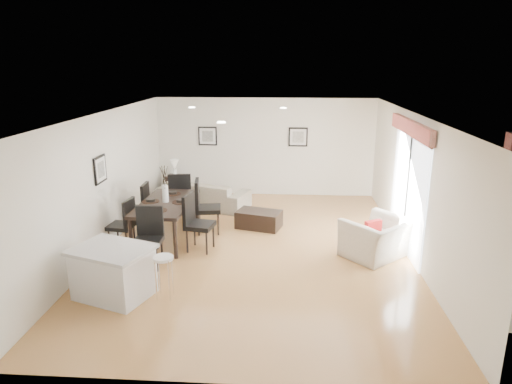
# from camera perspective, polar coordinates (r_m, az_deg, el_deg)

# --- Properties ---
(ground) EXTENTS (8.00, 8.00, 0.00)m
(ground) POSITION_cam_1_polar(r_m,az_deg,el_deg) (9.24, -0.03, -7.17)
(ground) COLOR tan
(ground) RESTS_ON ground
(wall_back) EXTENTS (6.00, 0.04, 2.70)m
(wall_back) POSITION_cam_1_polar(r_m,az_deg,el_deg) (12.70, 1.17, 5.61)
(wall_back) COLOR white
(wall_back) RESTS_ON ground
(wall_front) EXTENTS (6.00, 0.04, 2.70)m
(wall_front) POSITION_cam_1_polar(r_m,az_deg,el_deg) (5.06, -3.10, -10.86)
(wall_front) COLOR white
(wall_front) RESTS_ON ground
(wall_left) EXTENTS (0.04, 8.00, 2.70)m
(wall_left) POSITION_cam_1_polar(r_m,az_deg,el_deg) (9.48, -18.45, 1.20)
(wall_left) COLOR white
(wall_left) RESTS_ON ground
(wall_right) EXTENTS (0.04, 8.00, 2.70)m
(wall_right) POSITION_cam_1_polar(r_m,az_deg,el_deg) (9.11, 19.14, 0.57)
(wall_right) COLOR white
(wall_right) RESTS_ON ground
(ceiling) EXTENTS (6.00, 8.00, 0.02)m
(ceiling) POSITION_cam_1_polar(r_m,az_deg,el_deg) (8.55, -0.04, 9.72)
(ceiling) COLOR white
(ceiling) RESTS_ON wall_back
(sofa) EXTENTS (2.50, 1.59, 0.68)m
(sofa) POSITION_cam_1_polar(r_m,az_deg,el_deg) (11.87, -6.57, -0.23)
(sofa) COLOR #9D947F
(sofa) RESTS_ON ground
(armchair) EXTENTS (1.55, 1.54, 0.76)m
(armchair) POSITION_cam_1_polar(r_m,az_deg,el_deg) (9.08, 14.87, -5.59)
(armchair) COLOR beige
(armchair) RESTS_ON ground
(dining_table) EXTENTS (1.06, 2.03, 0.83)m
(dining_table) POSITION_cam_1_polar(r_m,az_deg,el_deg) (9.66, -11.19, -1.70)
(dining_table) COLOR black
(dining_table) RESTS_ON ground
(dining_chair_wnear) EXTENTS (0.51, 0.51, 1.03)m
(dining_chair_wnear) POSITION_cam_1_polar(r_m,az_deg,el_deg) (9.46, -16.09, -3.51)
(dining_chair_wnear) COLOR black
(dining_chair_wnear) RESTS_ON ground
(dining_chair_wfar) EXTENTS (0.49, 0.49, 1.08)m
(dining_chair_wfar) POSITION_cam_1_polar(r_m,az_deg,el_deg) (10.36, -14.23, -1.53)
(dining_chair_wfar) COLOR black
(dining_chair_wfar) RESTS_ON ground
(dining_chair_enear) EXTENTS (0.60, 0.60, 1.15)m
(dining_chair_enear) POSITION_cam_1_polar(r_m,az_deg,el_deg) (9.09, -7.63, -3.37)
(dining_chair_enear) COLOR black
(dining_chair_enear) RESTS_ON ground
(dining_chair_efar) EXTENTS (0.60, 0.60, 1.19)m
(dining_chair_efar) POSITION_cam_1_polar(r_m,az_deg,el_deg) (9.99, -6.58, -1.42)
(dining_chair_efar) COLOR black
(dining_chair_efar) RESTS_ON ground
(dining_chair_head) EXTENTS (0.51, 0.51, 1.11)m
(dining_chair_head) POSITION_cam_1_polar(r_m,az_deg,el_deg) (8.58, -13.24, -5.04)
(dining_chair_head) COLOR black
(dining_chair_head) RESTS_ON ground
(dining_chair_foot) EXTENTS (0.60, 0.60, 1.15)m
(dining_chair_foot) POSITION_cam_1_polar(r_m,az_deg,el_deg) (10.83, -9.43, -0.26)
(dining_chair_foot) COLOR black
(dining_chair_foot) RESTS_ON ground
(vase) EXTENTS (0.99, 1.52, 0.77)m
(vase) POSITION_cam_1_polar(r_m,az_deg,el_deg) (9.55, -11.32, 0.59)
(vase) COLOR white
(vase) RESTS_ON dining_table
(coffee_table) EXTENTS (1.09, 0.83, 0.39)m
(coffee_table) POSITION_cam_1_polar(r_m,az_deg,el_deg) (10.35, 0.37, -3.43)
(coffee_table) COLOR black
(coffee_table) RESTS_ON ground
(side_table) EXTENTS (0.47, 0.47, 0.58)m
(side_table) POSITION_cam_1_polar(r_m,az_deg,el_deg) (12.98, -10.03, 0.80)
(side_table) COLOR black
(side_table) RESTS_ON ground
(table_lamp) EXTENTS (0.23, 0.23, 0.45)m
(table_lamp) POSITION_cam_1_polar(r_m,az_deg,el_deg) (12.84, -10.16, 3.30)
(table_lamp) COLOR white
(table_lamp) RESTS_ON side_table
(cushion) EXTENTS (0.35, 0.25, 0.34)m
(cushion) POSITION_cam_1_polar(r_m,az_deg,el_deg) (8.88, 14.41, -4.51)
(cushion) COLOR maroon
(cushion) RESTS_ON armchair
(kitchen_island) EXTENTS (1.42, 1.25, 0.83)m
(kitchen_island) POSITION_cam_1_polar(r_m,az_deg,el_deg) (7.69, -17.40, -9.50)
(kitchen_island) COLOR white
(kitchen_island) RESTS_ON ground
(bar_stool) EXTENTS (0.32, 0.32, 0.70)m
(bar_stool) POSITION_cam_1_polar(r_m,az_deg,el_deg) (7.37, -11.50, -8.63)
(bar_stool) COLOR white
(bar_stool) RESTS_ON ground
(framed_print_back_left) EXTENTS (0.52, 0.04, 0.52)m
(framed_print_back_left) POSITION_cam_1_polar(r_m,az_deg,el_deg) (12.79, -6.06, 6.97)
(framed_print_back_left) COLOR black
(framed_print_back_left) RESTS_ON wall_back
(framed_print_back_right) EXTENTS (0.52, 0.04, 0.52)m
(framed_print_back_right) POSITION_cam_1_polar(r_m,az_deg,el_deg) (12.61, 5.29, 6.86)
(framed_print_back_right) COLOR black
(framed_print_back_right) RESTS_ON wall_back
(framed_print_left_wall) EXTENTS (0.04, 0.52, 0.52)m
(framed_print_left_wall) POSITION_cam_1_polar(r_m,az_deg,el_deg) (9.22, -18.90, 2.69)
(framed_print_left_wall) COLOR black
(framed_print_left_wall) RESTS_ON wall_left
(sliding_door) EXTENTS (0.12, 2.70, 2.57)m
(sliding_door) POSITION_cam_1_polar(r_m,az_deg,el_deg) (9.31, 18.59, 2.93)
(sliding_door) COLOR white
(sliding_door) RESTS_ON wall_right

